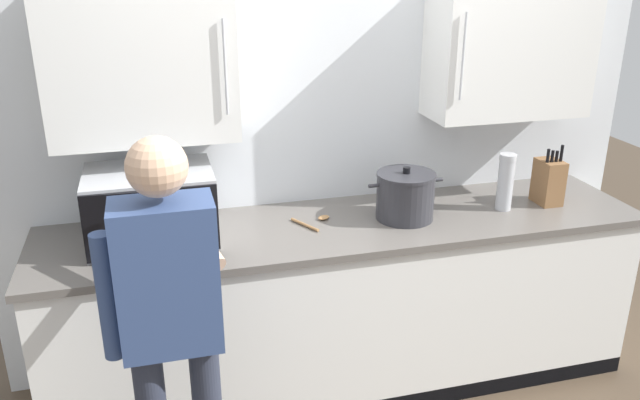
{
  "coord_description": "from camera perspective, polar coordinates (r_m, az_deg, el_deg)",
  "views": [
    {
      "loc": [
        -0.87,
        -2.1,
        2.14
      ],
      "look_at": [
        -0.15,
        0.58,
        1.06
      ],
      "focal_mm": 36.15,
      "sensor_mm": 36.0,
      "label": 1
    }
  ],
  "objects": [
    {
      "name": "stock_pot",
      "position": [
        3.16,
        7.56,
        0.38
      ],
      "size": [
        0.38,
        0.29,
        0.26
      ],
      "color": "#2D2D33",
      "rests_on": "counter_unit"
    },
    {
      "name": "knife_block",
      "position": [
        3.52,
        19.56,
        1.56
      ],
      "size": [
        0.11,
        0.15,
        0.32
      ],
      "color": "brown",
      "rests_on": "counter_unit"
    },
    {
      "name": "back_wall_tiled",
      "position": [
        3.27,
        0.83,
        8.12
      ],
      "size": [
        3.41,
        0.44,
        2.57
      ],
      "color": "silver",
      "rests_on": "ground_plane"
    },
    {
      "name": "person_figure",
      "position": [
        2.34,
        -13.14,
        -9.8
      ],
      "size": [
        0.44,
        0.57,
        1.6
      ],
      "color": "#282D3D",
      "rests_on": "ground_plane"
    },
    {
      "name": "wooden_spoon",
      "position": [
        3.12,
        -0.42,
        -1.84
      ],
      "size": [
        0.2,
        0.18,
        0.02
      ],
      "color": "#A37547",
      "rests_on": "counter_unit"
    },
    {
      "name": "microwave_oven",
      "position": [
        2.97,
        -15.18,
        -0.58
      ],
      "size": [
        0.56,
        0.44,
        0.33
      ],
      "color": "#B7BABF",
      "rests_on": "counter_unit"
    },
    {
      "name": "counter_unit",
      "position": [
        3.33,
        2.31,
        -9.21
      ],
      "size": [
        2.95,
        0.69,
        0.91
      ],
      "color": "white",
      "rests_on": "ground_plane"
    },
    {
      "name": "thermos_flask",
      "position": [
        3.36,
        16.1,
        1.56
      ],
      "size": [
        0.08,
        0.08,
        0.29
      ],
      "color": "#B7BABF",
      "rests_on": "counter_unit"
    }
  ]
}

